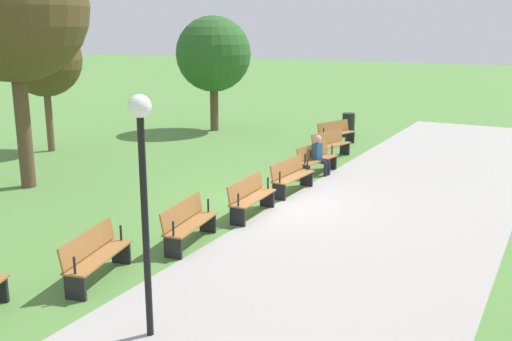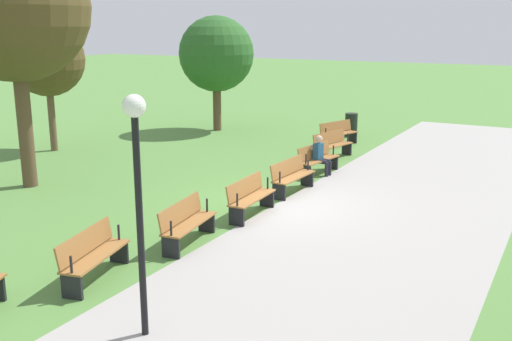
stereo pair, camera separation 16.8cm
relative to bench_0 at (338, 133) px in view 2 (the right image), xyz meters
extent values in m
plane|color=#54843D|center=(7.83, 1.37, -0.47)|extent=(120.00, 120.00, 0.00)
cube|color=#A39E99|center=(7.83, 4.14, -0.47)|extent=(30.18, 5.46, 0.01)
cube|color=#996633|center=(0.02, 0.06, -0.02)|extent=(1.77, 0.97, 0.04)
cube|color=#996633|center=(-0.04, -0.12, 0.22)|extent=(1.66, 0.66, 0.40)
cube|color=black|center=(-0.73, 0.32, -0.26)|extent=(0.18, 0.37, 0.43)
cylinder|color=black|center=(-0.73, 0.34, 0.14)|extent=(0.06, 0.06, 0.30)
cube|color=black|center=(0.78, -0.20, -0.26)|extent=(0.18, 0.37, 0.43)
cylinder|color=black|center=(0.79, -0.18, 0.14)|extent=(0.06, 0.06, 0.30)
cube|color=#996633|center=(2.20, 0.70, -0.02)|extent=(1.78, 0.83, 0.04)
cube|color=#996633|center=(2.16, 0.50, 0.22)|extent=(1.70, 0.50, 0.40)
cube|color=black|center=(1.42, 0.89, -0.26)|extent=(0.15, 0.38, 0.43)
cylinder|color=black|center=(1.43, 0.91, 0.14)|extent=(0.05, 0.05, 0.30)
cube|color=black|center=(2.98, 0.51, -0.26)|extent=(0.15, 0.38, 0.43)
cylinder|color=black|center=(2.99, 0.53, 0.14)|extent=(0.05, 0.05, 0.30)
cube|color=#996633|center=(4.43, 1.13, -0.02)|extent=(1.77, 0.68, 0.04)
cube|color=#996633|center=(4.41, 0.93, 0.22)|extent=(1.72, 0.35, 0.40)
cube|color=black|center=(3.64, 1.24, -0.26)|extent=(0.11, 0.38, 0.43)
cylinder|color=black|center=(3.64, 1.26, 0.14)|extent=(0.05, 0.05, 0.30)
cube|color=black|center=(5.23, 1.01, -0.26)|extent=(0.11, 0.38, 0.43)
cylinder|color=black|center=(5.23, 1.03, 0.14)|extent=(0.05, 0.05, 0.30)
cube|color=#996633|center=(6.69, 1.34, -0.02)|extent=(1.74, 0.52, 0.04)
cube|color=#996633|center=(6.69, 1.14, 0.22)|extent=(1.72, 0.19, 0.40)
cube|color=black|center=(5.90, 1.38, -0.26)|extent=(0.08, 0.38, 0.43)
cylinder|color=black|center=(5.90, 1.40, 0.14)|extent=(0.05, 0.05, 0.30)
cube|color=black|center=(7.49, 1.30, -0.26)|extent=(0.08, 0.38, 0.43)
cylinder|color=black|center=(7.49, 1.32, 0.14)|extent=(0.05, 0.05, 0.30)
cube|color=#996633|center=(8.97, 1.34, -0.02)|extent=(1.74, 0.52, 0.04)
cube|color=#996633|center=(8.98, 1.14, 0.22)|extent=(1.72, 0.19, 0.40)
cube|color=black|center=(8.17, 1.30, -0.26)|extent=(0.08, 0.38, 0.43)
cylinder|color=black|center=(8.17, 1.32, 0.14)|extent=(0.05, 0.05, 0.30)
cube|color=black|center=(9.76, 1.38, -0.26)|extent=(0.08, 0.38, 0.43)
cylinder|color=black|center=(9.76, 1.40, 0.14)|extent=(0.05, 0.05, 0.30)
cube|color=#996633|center=(11.23, 1.13, -0.02)|extent=(1.77, 0.68, 0.04)
cube|color=#996633|center=(11.25, 0.93, 0.22)|extent=(1.72, 0.35, 0.40)
cube|color=black|center=(10.43, 1.01, -0.26)|extent=(0.11, 0.38, 0.43)
cylinder|color=black|center=(10.43, 1.03, 0.14)|extent=(0.05, 0.05, 0.30)
cube|color=black|center=(12.02, 1.24, -0.26)|extent=(0.11, 0.38, 0.43)
cylinder|color=black|center=(12.02, 1.26, 0.14)|extent=(0.05, 0.05, 0.30)
cube|color=#996633|center=(13.46, 0.70, -0.02)|extent=(1.78, 0.83, 0.04)
cube|color=#996633|center=(13.50, 0.50, 0.22)|extent=(1.70, 0.50, 0.40)
cube|color=black|center=(12.68, 0.51, -0.26)|extent=(0.15, 0.38, 0.43)
cylinder|color=black|center=(12.67, 0.53, 0.14)|extent=(0.05, 0.05, 0.30)
cube|color=black|center=(14.24, 0.89, -0.26)|extent=(0.15, 0.38, 0.43)
cylinder|color=black|center=(14.23, 0.91, 0.14)|extent=(0.05, 0.05, 0.30)
cube|color=navy|center=(4.48, 1.10, 0.23)|extent=(0.35, 0.24, 0.50)
sphere|color=tan|center=(4.49, 1.12, 0.62)|extent=(0.22, 0.22, 0.22)
cylinder|color=#23232D|center=(4.42, 1.29, -0.04)|extent=(0.18, 0.37, 0.13)
cylinder|color=#23232D|center=(4.45, 1.47, -0.26)|extent=(0.12, 0.12, 0.43)
cylinder|color=#23232D|center=(4.60, 1.26, -0.04)|extent=(0.18, 0.37, 0.13)
cylinder|color=#23232D|center=(4.62, 1.44, -0.26)|extent=(0.12, 0.12, 0.43)
cylinder|color=brown|center=(5.85, -8.63, 0.73)|extent=(0.25, 0.25, 2.41)
sphere|color=#4C3D1E|center=(5.85, -8.63, 2.78)|extent=(2.59, 2.59, 2.59)
cylinder|color=brown|center=(-0.61, -5.77, 0.64)|extent=(0.35, 0.35, 2.21)
sphere|color=#285B23|center=(-0.61, -5.77, 2.77)|extent=(3.16, 3.16, 3.16)
cylinder|color=brown|center=(9.65, -5.45, 1.33)|extent=(0.40, 0.40, 3.59)
sphere|color=#4C3D1E|center=(9.65, -5.45, 4.41)|extent=(3.96, 3.96, 3.96)
cylinder|color=black|center=(14.55, 2.67, 1.14)|extent=(0.10, 0.10, 3.21)
sphere|color=white|center=(14.55, 2.67, 2.88)|extent=(0.32, 0.32, 0.32)
cylinder|color=black|center=(-2.04, -0.22, 0.00)|extent=(0.50, 0.50, 0.94)
camera|label=1|loc=(20.69, 7.73, 3.92)|focal=41.42mm
camera|label=2|loc=(20.61, 7.87, 3.92)|focal=41.42mm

